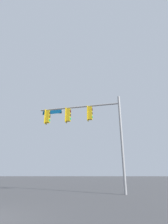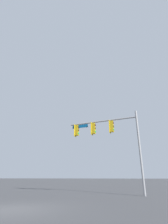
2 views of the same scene
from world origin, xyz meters
name	(u,v)px [view 1 (image 1 of 2)]	position (x,y,z in m)	size (l,w,h in m)	color
signal_pole_near	(83,120)	(-3.95, -8.62, 5.58)	(6.93, 1.69, 7.41)	gray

